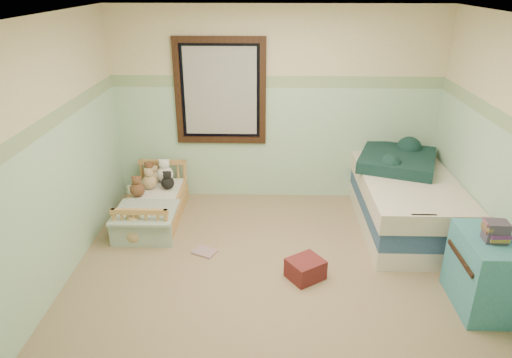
{
  "coord_description": "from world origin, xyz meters",
  "views": [
    {
      "loc": [
        -0.08,
        -4.05,
        2.81
      ],
      "look_at": [
        -0.21,
        0.35,
        0.87
      ],
      "focal_mm": 32.62,
      "sensor_mm": 36.0,
      "label": 1
    }
  ],
  "objects_px": {
    "dresser": "(483,272)",
    "floor_book": "(205,252)",
    "plush_floor_cream": "(136,204)",
    "toddler_bed_frame": "(155,213)",
    "twin_bed_frame": "(401,216)",
    "red_pillow": "(305,269)",
    "plush_floor_tan": "(135,233)"
  },
  "relations": [
    {
      "from": "dresser",
      "to": "floor_book",
      "type": "bearing_deg",
      "value": 163.08
    },
    {
      "from": "plush_floor_cream",
      "to": "dresser",
      "type": "bearing_deg",
      "value": -25.11
    },
    {
      "from": "toddler_bed_frame",
      "to": "twin_bed_frame",
      "type": "relative_size",
      "value": 0.64
    },
    {
      "from": "red_pillow",
      "to": "floor_book",
      "type": "bearing_deg",
      "value": 158.27
    },
    {
      "from": "plush_floor_cream",
      "to": "twin_bed_frame",
      "type": "height_order",
      "value": "plush_floor_cream"
    },
    {
      "from": "plush_floor_tan",
      "to": "twin_bed_frame",
      "type": "height_order",
      "value": "plush_floor_tan"
    },
    {
      "from": "twin_bed_frame",
      "to": "floor_book",
      "type": "height_order",
      "value": "twin_bed_frame"
    },
    {
      "from": "twin_bed_frame",
      "to": "dresser",
      "type": "distance_m",
      "value": 1.56
    },
    {
      "from": "floor_book",
      "to": "toddler_bed_frame",
      "type": "bearing_deg",
      "value": 159.49
    },
    {
      "from": "toddler_bed_frame",
      "to": "floor_book",
      "type": "height_order",
      "value": "toddler_bed_frame"
    },
    {
      "from": "dresser",
      "to": "floor_book",
      "type": "distance_m",
      "value": 2.78
    },
    {
      "from": "toddler_bed_frame",
      "to": "red_pillow",
      "type": "height_order",
      "value": "red_pillow"
    },
    {
      "from": "plush_floor_tan",
      "to": "floor_book",
      "type": "xyz_separation_m",
      "value": [
        0.81,
        -0.19,
        -0.11
      ]
    },
    {
      "from": "twin_bed_frame",
      "to": "dresser",
      "type": "xyz_separation_m",
      "value": [
        0.32,
        -1.51,
        0.25
      ]
    },
    {
      "from": "plush_floor_cream",
      "to": "red_pillow",
      "type": "distance_m",
      "value": 2.45
    },
    {
      "from": "red_pillow",
      "to": "dresser",
      "type": "bearing_deg",
      "value": -13.46
    },
    {
      "from": "floor_book",
      "to": "twin_bed_frame",
      "type": "bearing_deg",
      "value": 42.66
    },
    {
      "from": "toddler_bed_frame",
      "to": "plush_floor_tan",
      "type": "height_order",
      "value": "plush_floor_tan"
    },
    {
      "from": "twin_bed_frame",
      "to": "red_pillow",
      "type": "bearing_deg",
      "value": -137.7
    },
    {
      "from": "plush_floor_tan",
      "to": "twin_bed_frame",
      "type": "bearing_deg",
      "value": 9.41
    },
    {
      "from": "plush_floor_cream",
      "to": "red_pillow",
      "type": "height_order",
      "value": "plush_floor_cream"
    },
    {
      "from": "plush_floor_tan",
      "to": "dresser",
      "type": "height_order",
      "value": "dresser"
    },
    {
      "from": "toddler_bed_frame",
      "to": "dresser",
      "type": "bearing_deg",
      "value": -24.89
    },
    {
      "from": "plush_floor_cream",
      "to": "toddler_bed_frame",
      "type": "bearing_deg",
      "value": -27.81
    },
    {
      "from": "toddler_bed_frame",
      "to": "plush_floor_cream",
      "type": "height_order",
      "value": "plush_floor_cream"
    },
    {
      "from": "toddler_bed_frame",
      "to": "floor_book",
      "type": "distance_m",
      "value": 1.05
    },
    {
      "from": "plush_floor_cream",
      "to": "twin_bed_frame",
      "type": "relative_size",
      "value": 0.13
    },
    {
      "from": "plush_floor_tan",
      "to": "dresser",
      "type": "relative_size",
      "value": 0.35
    },
    {
      "from": "toddler_bed_frame",
      "to": "plush_floor_cream",
      "type": "relative_size",
      "value": 4.8
    },
    {
      "from": "red_pillow",
      "to": "plush_floor_cream",
      "type": "bearing_deg",
      "value": 147.29
    },
    {
      "from": "twin_bed_frame",
      "to": "floor_book",
      "type": "relative_size",
      "value": 8.3
    },
    {
      "from": "red_pillow",
      "to": "floor_book",
      "type": "distance_m",
      "value": 1.16
    }
  ]
}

